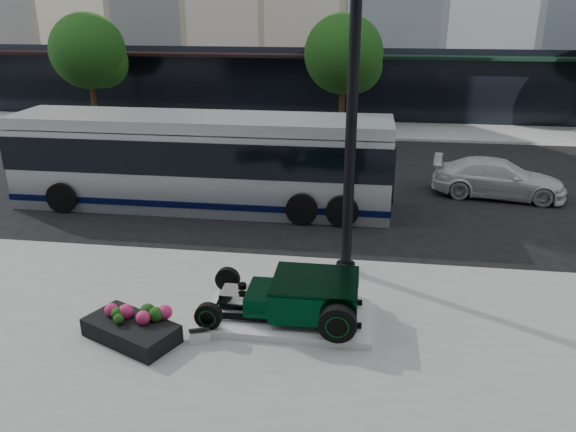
# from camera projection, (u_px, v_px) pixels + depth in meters

# --- Properties ---
(ground) EXTENTS (120.00, 120.00, 0.00)m
(ground) POSITION_uv_depth(u_px,v_px,m) (284.00, 230.00, 16.38)
(ground) COLOR black
(ground) RESTS_ON ground
(sidewalk_far) EXTENTS (70.00, 4.00, 0.12)m
(sidewalk_far) POSITION_uv_depth(u_px,v_px,m) (323.00, 129.00, 29.31)
(sidewalk_far) COLOR gray
(sidewalk_far) RESTS_ON ground
(street_trees) EXTENTS (29.80, 3.80, 5.70)m
(street_trees) POSITION_uv_depth(u_px,v_px,m) (346.00, 57.00, 26.99)
(street_trees) COLOR black
(street_trees) RESTS_ON sidewalk_far
(display_plinth) EXTENTS (3.40, 1.80, 0.15)m
(display_plinth) POSITION_uv_depth(u_px,v_px,m) (288.00, 316.00, 11.52)
(display_plinth) COLOR silver
(display_plinth) RESTS_ON sidewalk_near
(hot_rod) EXTENTS (3.22, 2.00, 0.81)m
(hot_rod) POSITION_uv_depth(u_px,v_px,m) (304.00, 296.00, 11.30)
(hot_rod) COLOR black
(hot_rod) RESTS_ON display_plinth
(info_plaque) EXTENTS (0.48, 0.42, 0.31)m
(info_plaque) POSITION_uv_depth(u_px,v_px,m) (199.00, 334.00, 10.81)
(info_plaque) COLOR silver
(info_plaque) RESTS_ON sidewalk_near
(lamppost) EXTENTS (0.46, 0.46, 8.31)m
(lamppost) POSITION_uv_depth(u_px,v_px,m) (352.00, 113.00, 12.28)
(lamppost) COLOR black
(lamppost) RESTS_ON sidewalk_near
(flower_planter) EXTENTS (2.05, 1.60, 0.60)m
(flower_planter) POSITION_uv_depth(u_px,v_px,m) (131.00, 329.00, 10.80)
(flower_planter) COLOR black
(flower_planter) RESTS_ON sidewalk_near
(transit_bus) EXTENTS (12.12, 2.88, 2.92)m
(transit_bus) POSITION_uv_depth(u_px,v_px,m) (202.00, 161.00, 17.95)
(transit_bus) COLOR #A2A6AB
(transit_bus) RESTS_ON ground
(white_sedan) EXTENTS (4.56, 2.36, 1.26)m
(white_sedan) POSITION_uv_depth(u_px,v_px,m) (498.00, 178.00, 19.07)
(white_sedan) COLOR silver
(white_sedan) RESTS_ON ground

